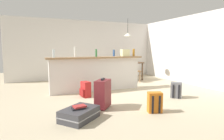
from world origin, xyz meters
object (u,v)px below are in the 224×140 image
at_px(bottle_white, 75,52).
at_px(pendant_lamp, 128,35).
at_px(suitcase_flat_charcoal, 79,114).
at_px(suitcase_upright_maroon, 103,94).
at_px(backpack_red, 86,90).
at_px(bottle_green, 96,53).
at_px(bottle_clear, 54,54).
at_px(backpack_grey, 176,90).
at_px(bottle_amber, 134,52).
at_px(dining_chair_near_partition, 133,69).
at_px(backpack_orange, 155,103).
at_px(book_stack, 79,107).
at_px(bottle_blue, 114,53).
at_px(dining_table, 128,64).
at_px(grocery_bag, 125,53).

bearing_deg(bottle_white, pendant_lamp, 28.11).
relative_size(suitcase_flat_charcoal, suitcase_upright_maroon, 1.27).
bearing_deg(backpack_red, bottle_green, 47.34).
relative_size(bottle_clear, pendant_lamp, 0.30).
xyz_separation_m(bottle_clear, suitcase_upright_maroon, (0.83, -1.60, -0.84)).
relative_size(backpack_grey, backpack_red, 1.00).
bearing_deg(suitcase_flat_charcoal, bottle_amber, 41.73).
distance_m(dining_chair_near_partition, pendant_lamp, 1.41).
distance_m(bottle_amber, backpack_orange, 2.57).
height_order(suitcase_upright_maroon, book_stack, suitcase_upright_maroon).
height_order(backpack_red, backpack_orange, same).
bearing_deg(dining_chair_near_partition, bottle_clear, -161.51).
bearing_deg(book_stack, bottle_white, 79.01).
bearing_deg(backpack_grey, book_stack, -168.85).
height_order(bottle_blue, suitcase_flat_charcoal, bottle_blue).
bearing_deg(pendant_lamp, suitcase_upright_maroon, -126.02).
relative_size(bottle_white, backpack_orange, 0.70).
distance_m(bottle_green, dining_table, 2.47).
bearing_deg(backpack_grey, bottle_amber, 105.69).
bearing_deg(pendant_lamp, suitcase_flat_charcoal, -129.12).
height_order(bottle_clear, bottle_blue, bottle_clear).
relative_size(bottle_amber, pendant_lamp, 0.31).
xyz_separation_m(bottle_clear, bottle_white, (0.62, 0.14, 0.03)).
xyz_separation_m(bottle_white, suitcase_upright_maroon, (0.21, -1.74, -0.88)).
bearing_deg(backpack_orange, bottle_amber, 70.87).
bearing_deg(bottle_amber, bottle_green, 179.26).
xyz_separation_m(grocery_bag, suitcase_upright_maroon, (-1.36, -1.61, -0.84)).
xyz_separation_m(grocery_bag, suitcase_flat_charcoal, (-1.99, -2.06, -1.06)).
bearing_deg(bottle_amber, backpack_red, -163.76).
relative_size(backpack_red, suitcase_upright_maroon, 0.63).
relative_size(bottle_blue, bottle_amber, 0.88).
bearing_deg(suitcase_upright_maroon, backpack_orange, -35.81).
bearing_deg(bottle_white, suitcase_upright_maroon, -83.01).
bearing_deg(dining_chair_near_partition, grocery_bag, -130.82).
bearing_deg(bottle_green, pendant_lamp, 37.94).
distance_m(grocery_bag, book_stack, 3.04).
height_order(bottle_amber, backpack_grey, bottle_amber).
bearing_deg(suitcase_upright_maroon, bottle_white, 96.99).
height_order(dining_table, suitcase_upright_maroon, dining_table).
bearing_deg(bottle_clear, grocery_bag, 0.35).
xyz_separation_m(bottle_green, bottle_blue, (0.64, 0.13, -0.01)).
height_order(bottle_white, book_stack, bottle_white).
xyz_separation_m(dining_table, backpack_red, (-2.38, -2.04, -0.44)).
relative_size(dining_table, pendant_lamp, 1.46).
xyz_separation_m(bottle_amber, backpack_grey, (0.43, -1.54, -0.98)).
distance_m(dining_chair_near_partition, book_stack, 4.24).
relative_size(bottle_white, suitcase_flat_charcoal, 0.34).
relative_size(grocery_bag, backpack_red, 0.62).
bearing_deg(suitcase_flat_charcoal, backpack_grey, 10.72).
relative_size(grocery_bag, pendant_lamp, 0.35).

